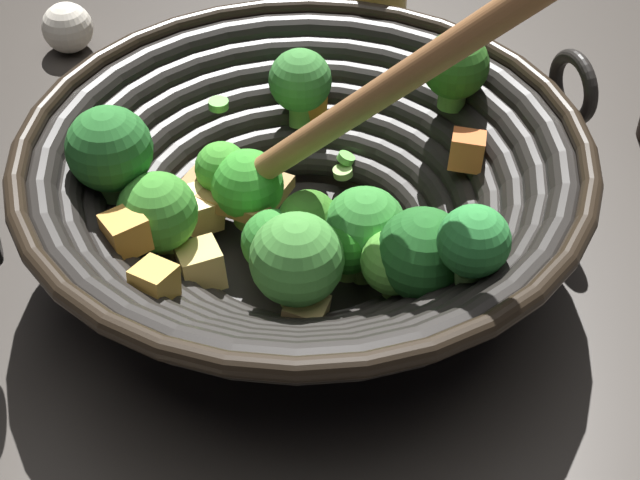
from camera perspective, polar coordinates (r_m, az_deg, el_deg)
ground_plane at (r=0.69m, az=-0.87°, el=-1.18°), size 4.00×4.00×0.00m
wok at (r=0.65m, az=-0.93°, el=2.99°), size 0.38×0.38×0.26m
garlic_bulb at (r=0.93m, az=-14.60°, el=11.96°), size 0.05×0.05×0.05m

